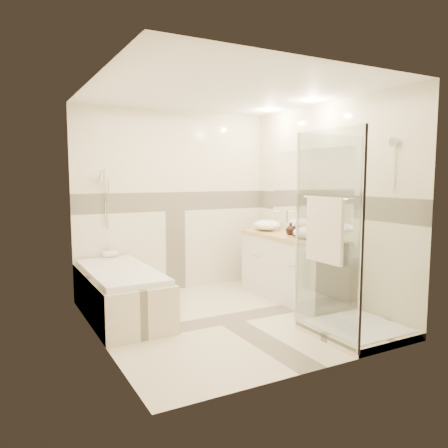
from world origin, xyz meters
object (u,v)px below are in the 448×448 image
amenity_bottle_a (297,229)px  vanity (291,267)px  amenity_bottle_b (291,229)px  vessel_sink_far (309,232)px  shower_enclosure (345,285)px  vessel_sink_near (267,225)px  bathtub (121,291)px

amenity_bottle_a → vanity: bearing=80.3°
amenity_bottle_b → vanity: bearing=-17.5°
vanity → vessel_sink_far: (-0.02, -0.35, 0.50)m
amenity_bottle_b → amenity_bottle_a: bearing=-90.0°
shower_enclosure → vessel_sink_near: 1.88m
bathtub → vessel_sink_far: size_ratio=4.53×
bathtub → vessel_sink_far: 2.33m
shower_enclosure → amenity_bottle_b: (0.27, 1.28, 0.43)m
bathtub → shower_enclosure: size_ratio=0.83×
bathtub → vessel_sink_far: vessel_sink_far is taller
vanity → vessel_sink_near: (-0.02, 0.54, 0.50)m
shower_enclosure → vessel_sink_far: (0.27, 0.92, 0.42)m
vanity → amenity_bottle_a: amenity_bottle_a is taller
vessel_sink_near → vessel_sink_far: 0.90m
bathtub → vanity: (2.15, -0.35, 0.12)m
vessel_sink_near → amenity_bottle_a: bearing=-90.0°
shower_enclosure → amenity_bottle_b: shower_enclosure is taller
amenity_bottle_a → bathtub: bearing=167.6°
vanity → bathtub: bearing=170.8°
vanity → vessel_sink_far: size_ratio=4.32×
vessel_sink_near → shower_enclosure: bearing=-98.5°
vanity → amenity_bottle_a: (-0.02, -0.12, 0.52)m
vessel_sink_far → bathtub: bearing=161.7°
vanity → shower_enclosure: shower_enclosure is taller
amenity_bottle_a → amenity_bottle_b: 0.12m
bathtub → vessel_sink_near: size_ratio=4.48×
shower_enclosure → amenity_bottle_a: bearing=76.7°
vessel_sink_near → vessel_sink_far: bearing=-90.0°
vessel_sink_far → vanity: bearing=86.8°
vanity → amenity_bottle_b: 0.51m
vanity → amenity_bottle_a: size_ratio=8.78×
amenity_bottle_a → amenity_bottle_b: size_ratio=1.14×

